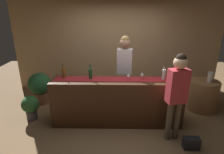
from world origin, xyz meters
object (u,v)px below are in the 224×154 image
(potted_plant_tall, at_px, (40,86))
(handbag, at_px, (191,143))
(wine_bottle_clear, at_px, (164,74))
(round_side_table, at_px, (203,95))
(vase_on_side_table, at_px, (210,77))
(wine_glass_near_customer, at_px, (129,75))
(wine_glass_mid_counter, at_px, (142,74))
(bartender, at_px, (125,65))
(customer_sipping, at_px, (177,89))
(wine_bottle_green, at_px, (90,73))
(wine_bottle_amber, at_px, (64,73))
(potted_plant_small, at_px, (31,106))

(potted_plant_tall, xyz_separation_m, handbag, (3.30, -1.68, -0.37))
(wine_bottle_clear, height_order, potted_plant_tall, wine_bottle_clear)
(round_side_table, height_order, handbag, round_side_table)
(vase_on_side_table, bearing_deg, wine_glass_near_customer, -164.01)
(handbag, bearing_deg, vase_on_side_table, 58.27)
(round_side_table, xyz_separation_m, vase_on_side_table, (0.08, -0.04, 0.49))
(wine_glass_mid_counter, distance_m, potted_plant_tall, 2.69)
(bartender, relative_size, customer_sipping, 1.08)
(wine_bottle_green, height_order, vase_on_side_table, wine_bottle_green)
(wine_bottle_green, relative_size, wine_glass_near_customer, 2.10)
(handbag, bearing_deg, round_side_table, 61.32)
(wine_bottle_amber, distance_m, potted_plant_tall, 1.31)
(wine_bottle_clear, distance_m, wine_bottle_green, 1.49)
(bartender, height_order, potted_plant_small, bartender)
(wine_bottle_green, bearing_deg, wine_bottle_amber, 175.20)
(vase_on_side_table, bearing_deg, customer_sipping, -135.71)
(wine_bottle_green, distance_m, round_side_table, 2.80)
(wine_bottle_clear, height_order, wine_bottle_green, same)
(wine_bottle_clear, distance_m, bartender, 0.96)
(wine_bottle_amber, height_order, round_side_table, wine_bottle_amber)
(bartender, relative_size, handbag, 6.41)
(wine_glass_mid_counter, height_order, bartender, bartender)
(wine_bottle_clear, relative_size, wine_glass_near_customer, 2.10)
(potted_plant_small, bearing_deg, handbag, -15.68)
(bartender, distance_m, round_side_table, 2.07)
(wine_bottle_amber, xyz_separation_m, wine_glass_near_customer, (1.34, -0.10, -0.01))
(potted_plant_tall, bearing_deg, wine_glass_near_customer, -21.03)
(round_side_table, relative_size, potted_plant_small, 1.33)
(wine_bottle_amber, bearing_deg, wine_glass_mid_counter, -1.62)
(wine_bottle_green, distance_m, handbag, 2.29)
(wine_glass_mid_counter, distance_m, handbag, 1.55)
(wine_glass_near_customer, xyz_separation_m, potted_plant_tall, (-2.21, 0.85, -0.62))
(wine_bottle_amber, distance_m, vase_on_side_table, 3.33)
(wine_bottle_amber, relative_size, handbag, 1.08)
(wine_glass_near_customer, bearing_deg, potted_plant_tall, 158.97)
(vase_on_side_table, bearing_deg, wine_bottle_green, -169.50)
(wine_bottle_green, relative_size, handbag, 1.08)
(potted_plant_small, relative_size, handbag, 1.98)
(wine_glass_mid_counter, distance_m, potted_plant_small, 2.55)
(wine_bottle_green, relative_size, wine_bottle_amber, 1.00)
(round_side_table, bearing_deg, vase_on_side_table, -29.94)
(potted_plant_tall, height_order, handbag, potted_plant_tall)
(wine_bottle_clear, bearing_deg, round_side_table, 26.31)
(wine_glass_mid_counter, relative_size, customer_sipping, 0.09)
(wine_glass_near_customer, relative_size, round_side_table, 0.19)
(customer_sipping, bearing_deg, wine_glass_mid_counter, 119.64)
(customer_sipping, relative_size, potted_plant_tall, 2.02)
(wine_glass_mid_counter, relative_size, handbag, 0.51)
(wine_bottle_amber, relative_size, round_side_table, 0.41)
(vase_on_side_table, bearing_deg, wine_glass_mid_counter, -163.19)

